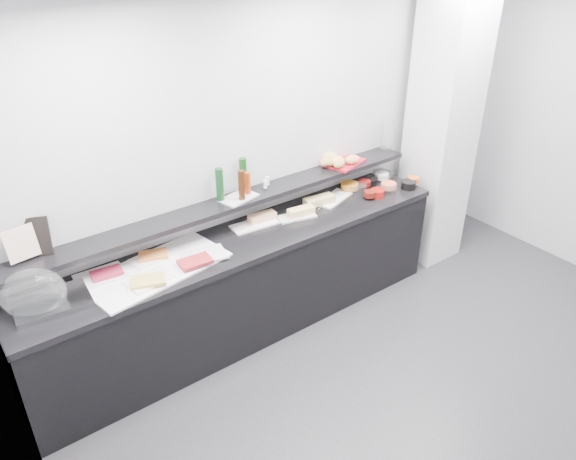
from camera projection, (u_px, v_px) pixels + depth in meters
ground at (460, 414)px, 3.99m from camera, size 5.00×5.00×0.00m
back_wall at (292, 152)px, 4.71m from camera, size 5.00×0.02×2.70m
ceiling at (548, 12)px, 2.65m from camera, size 5.00×5.00×0.00m
column at (442, 127)px, 5.25m from camera, size 0.50×0.50×2.70m
buffet_cabinet at (245, 288)px, 4.60m from camera, size 3.60×0.60×0.85m
counter_top at (243, 241)px, 4.37m from camera, size 3.62×0.62×0.05m
wall_shelf at (230, 203)px, 4.37m from camera, size 3.60×0.25×0.04m
cloche_base at (52, 303)px, 3.61m from camera, size 0.49×0.35×0.04m
cloche_dome at (33, 294)px, 3.52m from camera, size 0.47×0.38×0.34m
linen_runner at (157, 269)px, 3.97m from camera, size 1.07×0.63×0.01m
platter_meat_a at (100, 276)px, 3.87m from camera, size 0.34×0.24×0.01m
food_meat_a at (107, 273)px, 3.87m from camera, size 0.22×0.15×0.02m
platter_salmon at (150, 259)px, 4.06m from camera, size 0.28×0.21×0.01m
food_salmon at (153, 255)px, 4.07m from camera, size 0.24×0.19×0.02m
platter_cheese at (149, 280)px, 3.83m from camera, size 0.33×0.25×0.01m
food_cheese at (148, 280)px, 3.79m from camera, size 0.27×0.22×0.02m
platter_meat_b at (205, 255)px, 4.10m from camera, size 0.35×0.27×0.01m
food_meat_b at (195, 261)px, 4.00m from camera, size 0.24×0.17×0.02m
sandwich_plate_left at (254, 225)px, 4.53m from camera, size 0.40×0.20×0.01m
sandwich_food_left at (262, 217)px, 4.57m from camera, size 0.24×0.12×0.06m
tongs_left at (250, 229)px, 4.45m from camera, size 0.16×0.04×0.01m
sandwich_plate_mid at (297, 217)px, 4.65m from camera, size 0.34×0.21×0.01m
sandwich_food_mid at (301, 211)px, 4.65m from camera, size 0.23×0.12×0.06m
tongs_mid at (298, 219)px, 4.59m from camera, size 0.16×0.02×0.01m
sandwich_plate_right at (334, 199)px, 4.94m from camera, size 0.41×0.27×0.01m
sandwich_food_right at (319, 200)px, 4.83m from camera, size 0.28×0.14×0.06m
tongs_right at (322, 206)px, 4.79m from camera, size 0.15×0.07×0.01m
bowl_glass_fruit at (357, 188)px, 5.06m from camera, size 0.19×0.19×0.07m
fill_glass_fruit at (350, 186)px, 5.08m from camera, size 0.18×0.18×0.05m
bowl_black_jam at (370, 181)px, 5.19m from camera, size 0.14×0.14×0.07m
fill_black_jam at (365, 183)px, 5.13m from camera, size 0.15×0.15×0.05m
bowl_glass_cream at (382, 176)px, 5.30m from camera, size 0.25×0.25×0.07m
fill_glass_cream at (382, 176)px, 5.27m from camera, size 0.13×0.13×0.05m
bowl_red_jam at (378, 193)px, 4.97m from camera, size 0.13×0.13×0.07m
fill_red_jam at (370, 194)px, 4.93m from camera, size 0.12×0.12×0.05m
bowl_glass_salmon at (388, 189)px, 5.05m from camera, size 0.20×0.20×0.07m
fill_glass_salmon at (389, 185)px, 5.08m from camera, size 0.15×0.15×0.05m
bowl_black_fruit at (408, 185)px, 5.12m from camera, size 0.18×0.18×0.07m
fill_black_fruit at (413, 180)px, 5.19m from camera, size 0.12×0.12×0.05m
framed_print at (32, 237)px, 3.63m from camera, size 0.24×0.16×0.26m
print_art at (21, 244)px, 3.56m from camera, size 0.20×0.08×0.22m
condiment_tray at (239, 198)px, 4.40m from camera, size 0.33×0.24×0.01m
bottle_green_a at (220, 184)px, 4.29m from camera, size 0.07×0.07×0.26m
bottle_brown at (242, 185)px, 4.30m from camera, size 0.06×0.06×0.24m
bottle_green_b at (243, 175)px, 4.42m from camera, size 0.07×0.07×0.28m
bottle_hot at (248, 183)px, 4.41m from camera, size 0.06×0.06×0.18m
shaker_salt at (265, 184)px, 4.52m from camera, size 0.04×0.04×0.07m
shaker_pepper at (267, 181)px, 4.57m from camera, size 0.04×0.04×0.07m
bread_tray at (344, 163)px, 4.99m from camera, size 0.40×0.33×0.02m
bread_roll_nw at (326, 162)px, 4.88m from camera, size 0.15×0.11×0.08m
bread_roll_n at (330, 157)px, 4.98m from camera, size 0.18×0.15×0.08m
bread_roll_sw at (339, 163)px, 4.85m from camera, size 0.14×0.10×0.08m
bread_roll_se at (352, 160)px, 4.93m from camera, size 0.16×0.12×0.08m
bread_roll_midw at (331, 161)px, 4.89m from camera, size 0.15×0.10×0.08m
bread_roll_mide at (336, 161)px, 4.90m from camera, size 0.16×0.12×0.08m
carafe at (387, 136)px, 5.19m from camera, size 0.12×0.12×0.30m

